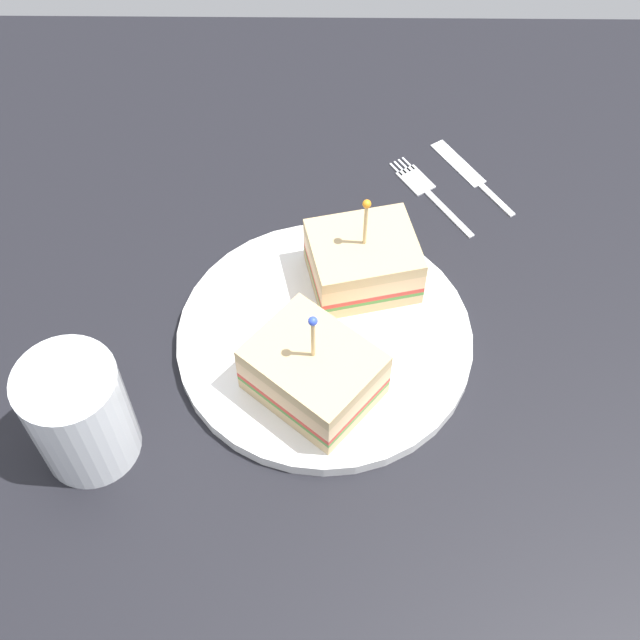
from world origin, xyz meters
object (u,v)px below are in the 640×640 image
plate (320,338)px  knife (465,173)px  drink_glass (75,417)px  sandwich_half_back (308,372)px  fork (420,188)px  sandwich_half_front (358,261)px

plate → knife: size_ratio=2.34×
drink_glass → knife: drink_glass is taller
knife → sandwich_half_back: bearing=149.6°
knife → fork: bearing=114.6°
plate → fork: plate is taller
knife → drink_glass: bearing=133.1°
plate → drink_glass: size_ratio=2.52×
plate → knife: plate is taller
drink_glass → sandwich_half_front: bearing=-53.3°
plate → sandwich_half_back: (-5.28, 0.84, 3.09)cm
sandwich_half_back → knife: size_ratio=1.13×
drink_glass → fork: size_ratio=0.92×
plate → knife: (19.94, -13.97, -0.43)cm
knife → sandwich_half_front: bearing=142.6°
sandwich_half_back → drink_glass: bearing=104.8°
sandwich_half_front → drink_glass: size_ratio=1.05×
sandwich_half_front → fork: bearing=-27.5°
sandwich_half_back → knife: bearing=-30.4°
sandwich_half_back → knife: 29.46cm
sandwich_half_front → knife: sandwich_half_front is taller
sandwich_half_front → knife: (14.10, -10.78, -3.44)cm
plate → fork: bearing=-27.9°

